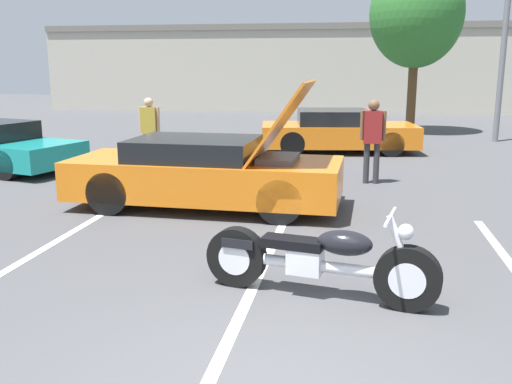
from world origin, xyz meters
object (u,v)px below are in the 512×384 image
at_px(motorcycle, 318,260).
at_px(spectator_midground, 373,134).
at_px(parked_car_mid_row, 337,131).
at_px(spectator_by_show_car, 149,126).
at_px(tree_background, 416,14).
at_px(show_car_hood_open, 206,173).

height_order(motorcycle, spectator_midground, spectator_midground).
bearing_deg(parked_car_mid_row, spectator_by_show_car, -151.52).
relative_size(spectator_by_show_car, spectator_midground, 0.96).
distance_m(tree_background, spectator_midground, 10.01).
relative_size(motorcycle, show_car_hood_open, 0.54).
bearing_deg(spectator_by_show_car, parked_car_mid_row, 36.83).
bearing_deg(show_car_hood_open, motorcycle, -57.11).
height_order(motorcycle, parked_car_mid_row, parked_car_mid_row).
distance_m(motorcycle, parked_car_mid_row, 10.42).
xyz_separation_m(motorcycle, spectator_by_show_car, (-4.48, 7.19, 0.57)).
height_order(tree_background, motorcycle, tree_background).
distance_m(tree_background, motorcycle, 16.11).
relative_size(show_car_hood_open, parked_car_mid_row, 1.03).
height_order(show_car_hood_open, parked_car_mid_row, show_car_hood_open).
xyz_separation_m(motorcycle, show_car_hood_open, (-2.14, 3.54, 0.21)).
height_order(parked_car_mid_row, spectator_midground, spectator_midground).
bearing_deg(tree_background, motorcycle, -98.29).
xyz_separation_m(motorcycle, parked_car_mid_row, (-0.17, 10.42, 0.17)).
height_order(motorcycle, spectator_by_show_car, spectator_by_show_car).
bearing_deg(motorcycle, parked_car_mid_row, 101.65).
xyz_separation_m(parked_car_mid_row, spectator_by_show_car, (-4.32, -3.23, 0.41)).
bearing_deg(spectator_by_show_car, motorcycle, -58.06).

